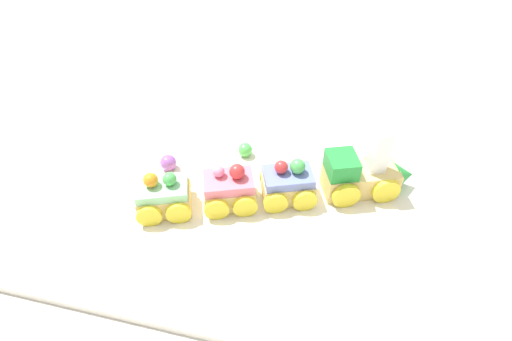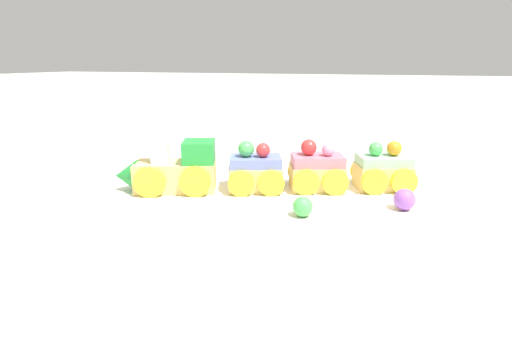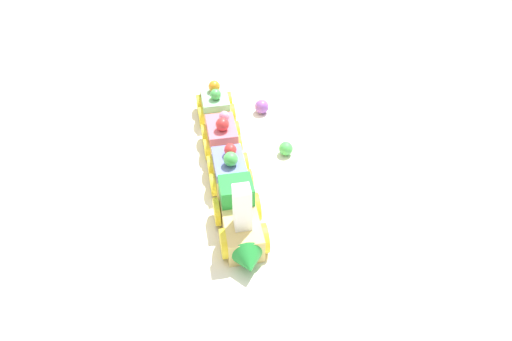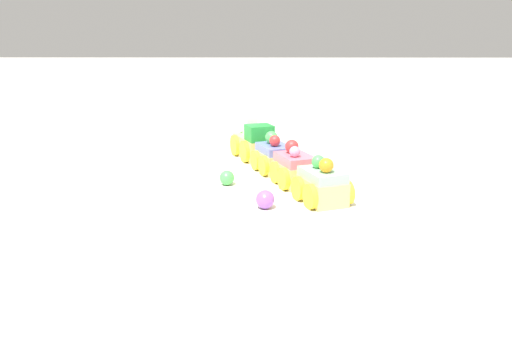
% 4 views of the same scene
% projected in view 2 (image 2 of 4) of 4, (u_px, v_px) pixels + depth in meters
% --- Properties ---
extents(ground_plane, '(10.00, 10.00, 0.00)m').
position_uv_depth(ground_plane, '(263.00, 199.00, 0.54)').
color(ground_plane, beige).
extents(display_board, '(0.65, 0.44, 0.01)m').
position_uv_depth(display_board, '(263.00, 194.00, 0.53)').
color(display_board, white).
rests_on(display_board, ground_plane).
extents(cake_train_locomotive, '(0.14, 0.09, 0.10)m').
position_uv_depth(cake_train_locomotive, '(171.00, 170.00, 0.52)').
color(cake_train_locomotive, '#E5C675').
rests_on(cake_train_locomotive, display_board).
extents(cake_car_blueberry, '(0.09, 0.08, 0.07)m').
position_uv_depth(cake_car_blueberry, '(255.00, 172.00, 0.53)').
color(cake_car_blueberry, '#E5C675').
rests_on(cake_car_blueberry, display_board).
extents(cake_car_strawberry, '(0.09, 0.08, 0.07)m').
position_uv_depth(cake_car_strawberry, '(317.00, 171.00, 0.53)').
color(cake_car_strawberry, '#E5C675').
rests_on(cake_car_strawberry, display_board).
extents(cake_car_mint, '(0.09, 0.08, 0.06)m').
position_uv_depth(cake_car_mint, '(383.00, 171.00, 0.54)').
color(cake_car_mint, '#E5C675').
rests_on(cake_car_mint, display_board).
extents(gumball_purple, '(0.03, 0.03, 0.03)m').
position_uv_depth(gumball_purple, '(404.00, 199.00, 0.46)').
color(gumball_purple, '#9956C6').
rests_on(gumball_purple, display_board).
extents(gumball_green, '(0.02, 0.02, 0.02)m').
position_uv_depth(gumball_green, '(303.00, 207.00, 0.44)').
color(gumball_green, '#4CBC56').
rests_on(gumball_green, display_board).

